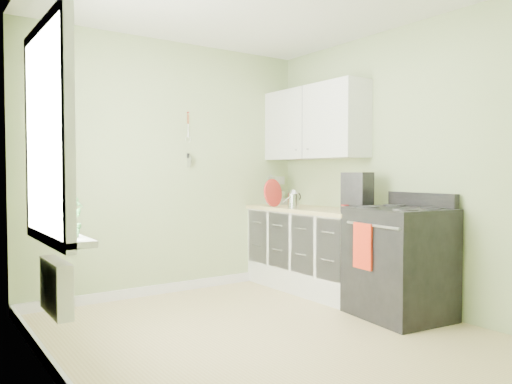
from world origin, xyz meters
TOP-DOWN VIEW (x-y plane):
  - floor at (0.00, 0.00)m, footprint 3.20×3.60m
  - wall_back at (0.00, 1.81)m, footprint 3.20×0.02m
  - wall_left at (-1.61, 0.00)m, footprint 0.02×3.60m
  - wall_right at (1.61, 0.00)m, footprint 0.02×3.60m
  - base_cabinets at (1.30, 1.00)m, footprint 0.60×1.60m
  - countertop at (1.29, 1.00)m, footprint 0.64×1.60m
  - upper_cabinets at (1.43, 1.10)m, footprint 0.35×1.40m
  - window at (-1.58, 0.30)m, footprint 0.06×1.14m
  - window_sill at (-1.51, 0.30)m, footprint 0.18×1.14m
  - radiator at (-1.54, 0.25)m, footprint 0.12×0.50m
  - wall_utensils at (0.20, 1.78)m, footprint 0.02×0.14m
  - stove at (1.28, -0.22)m, footprint 0.79×0.88m
  - stand_mixer at (1.34, 1.74)m, footprint 0.23×0.33m
  - kettle at (1.05, 1.00)m, footprint 0.20×0.12m
  - coffee_maker at (1.28, 0.30)m, footprint 0.27×0.29m
  - red_tray at (1.05, 1.37)m, footprint 0.32×0.14m
  - jar at (1.11, 0.30)m, footprint 0.07×0.07m
  - plant_a at (-1.50, -0.04)m, footprint 0.18×0.19m
  - plant_b at (-1.50, 0.35)m, footprint 0.17×0.19m
  - plant_c at (-1.50, 0.60)m, footprint 0.22×0.22m

SIDE VIEW (x-z plane):
  - floor at x=0.00m, z-range -0.02..0.00m
  - base_cabinets at x=1.30m, z-range 0.00..0.87m
  - stove at x=1.28m, z-range -0.06..1.05m
  - radiator at x=-1.54m, z-range 0.38..0.73m
  - window_sill at x=-1.51m, z-range 0.86..0.90m
  - countertop at x=1.29m, z-range 0.87..0.91m
  - jar at x=1.11m, z-range 0.91..0.99m
  - kettle at x=1.05m, z-range 0.91..1.11m
  - plant_b at x=-1.50m, z-range 0.90..1.19m
  - plant_a at x=-1.50m, z-range 0.90..1.19m
  - plant_c at x=-1.50m, z-range 0.90..1.23m
  - red_tray at x=1.05m, z-range 0.91..1.23m
  - stand_mixer at x=1.34m, z-range 0.88..1.26m
  - coffee_maker at x=1.28m, z-range 0.90..1.29m
  - wall_back at x=0.00m, z-range 0.00..2.70m
  - wall_left at x=-1.61m, z-range 0.00..2.70m
  - wall_right at x=1.61m, z-range 0.00..2.70m
  - window at x=-1.58m, z-range 0.83..2.27m
  - wall_utensils at x=0.20m, z-range 1.27..1.85m
  - upper_cabinets at x=1.43m, z-range 1.45..2.25m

